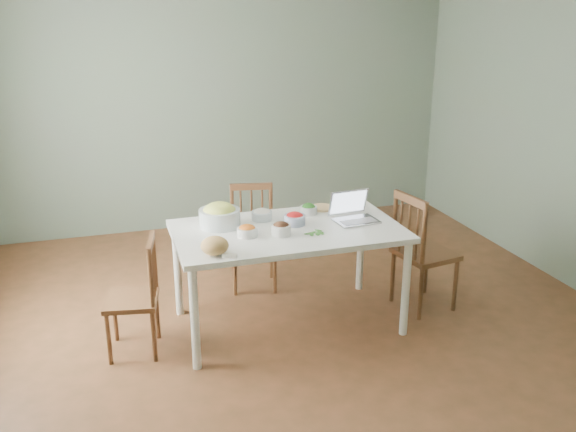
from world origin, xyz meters
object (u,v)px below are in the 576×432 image
object	(u,v)px
chair_left	(131,297)
bread_boule	(215,246)
dining_table	(288,277)
chair_far	(253,239)
bowl_squash	(220,215)
chair_right	(426,251)
laptop	(357,208)

from	to	relation	value
chair_left	bread_boule	world-z (taller)	bread_boule
dining_table	chair_far	world-z (taller)	chair_far
chair_far	chair_left	size ratio (longest dim) A/B	1.05
chair_left	bowl_squash	world-z (taller)	bowl_squash
chair_far	bowl_squash	bearing A→B (deg)	-115.14
chair_right	laptop	size ratio (longest dim) A/B	3.04
chair_far	chair_left	bearing A→B (deg)	-133.09
chair_right	bread_boule	bearing A→B (deg)	89.72
bowl_squash	laptop	xyz separation A→B (m)	(1.03, -0.21, 0.02)
chair_right	bread_boule	xyz separation A→B (m)	(-1.78, -0.29, 0.37)
chair_far	laptop	size ratio (longest dim) A/B	2.79
dining_table	chair_right	distance (m)	1.17
dining_table	chair_far	size ratio (longest dim) A/B	1.88
chair_left	laptop	world-z (taller)	laptop
bread_boule	chair_far	bearing A→B (deg)	63.63
chair_far	chair_left	distance (m)	1.36
chair_right	chair_left	bearing A→B (deg)	80.77
chair_right	bowl_squash	distance (m)	1.71
chair_far	chair_right	bearing A→B (deg)	-21.41
bowl_squash	laptop	distance (m)	1.05
bread_boule	laptop	world-z (taller)	laptop
dining_table	chair_left	xyz separation A→B (m)	(-1.18, -0.06, 0.03)
bread_boule	bowl_squash	distance (m)	0.56
dining_table	bread_boule	distance (m)	0.84
dining_table	bowl_squash	xyz separation A→B (m)	(-0.48, 0.20, 0.49)
chair_far	laptop	distance (m)	1.09
bowl_squash	chair_far	bearing A→B (deg)	54.13
chair_far	laptop	bearing A→B (deg)	-39.19
bread_boule	bowl_squash	size ratio (longest dim) A/B	0.61
chair_left	chair_right	distance (m)	2.35
chair_left	chair_right	xyz separation A→B (m)	(2.35, 0.02, 0.06)
bread_boule	laptop	distance (m)	1.22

